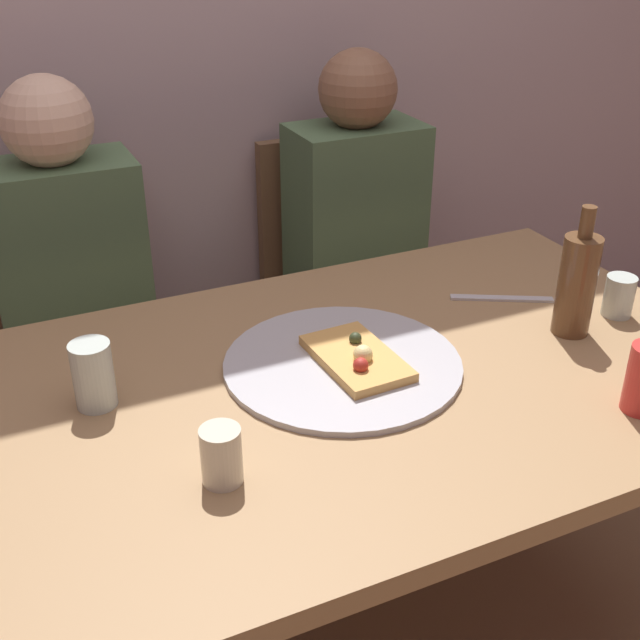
{
  "coord_description": "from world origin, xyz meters",
  "views": [
    {
      "loc": [
        -0.56,
        -1.1,
        1.52
      ],
      "look_at": [
        0.01,
        0.14,
        0.79
      ],
      "focal_mm": 44.86,
      "sensor_mm": 36.0,
      "label": 1
    }
  ],
  "objects_px": {
    "chair_left": "(77,324)",
    "guest_in_sweater": "(80,305)",
    "chair_right": "(345,272)",
    "tumbler_near": "(93,375)",
    "pizza_tray": "(343,364)",
    "guest_in_beanie": "(369,251)",
    "dining_table": "(348,412)",
    "table_knife": "(502,298)",
    "pizza_slice_last": "(357,357)",
    "wine_glass": "(221,455)",
    "tumbler_far": "(619,296)",
    "beer_bottle": "(577,283)"
  },
  "relations": [
    {
      "from": "dining_table",
      "to": "chair_right",
      "type": "distance_m",
      "value": 0.96
    },
    {
      "from": "pizza_tray",
      "to": "tumbler_near",
      "type": "bearing_deg",
      "value": 171.37
    },
    {
      "from": "tumbler_near",
      "to": "tumbler_far",
      "type": "height_order",
      "value": "tumbler_near"
    },
    {
      "from": "pizza_slice_last",
      "to": "tumbler_near",
      "type": "distance_m",
      "value": 0.47
    },
    {
      "from": "dining_table",
      "to": "chair_right",
      "type": "height_order",
      "value": "chair_right"
    },
    {
      "from": "wine_glass",
      "to": "dining_table",
      "type": "bearing_deg",
      "value": 30.65
    },
    {
      "from": "pizza_tray",
      "to": "chair_right",
      "type": "bearing_deg",
      "value": 63.2
    },
    {
      "from": "table_knife",
      "to": "chair_left",
      "type": "distance_m",
      "value": 1.11
    },
    {
      "from": "guest_in_beanie",
      "to": "chair_right",
      "type": "bearing_deg",
      "value": -90.0
    },
    {
      "from": "dining_table",
      "to": "chair_left",
      "type": "height_order",
      "value": "chair_left"
    },
    {
      "from": "chair_left",
      "to": "guest_in_beanie",
      "type": "bearing_deg",
      "value": 169.14
    },
    {
      "from": "pizza_tray",
      "to": "tumbler_far",
      "type": "relative_size",
      "value": 5.13
    },
    {
      "from": "dining_table",
      "to": "pizza_tray",
      "type": "xyz_separation_m",
      "value": [
        0.01,
        0.04,
        0.08
      ]
    },
    {
      "from": "pizza_tray",
      "to": "wine_glass",
      "type": "height_order",
      "value": "wine_glass"
    },
    {
      "from": "guest_in_sweater",
      "to": "wine_glass",
      "type": "bearing_deg",
      "value": 94.5
    },
    {
      "from": "tumbler_near",
      "to": "wine_glass",
      "type": "distance_m",
      "value": 0.31
    },
    {
      "from": "chair_left",
      "to": "pizza_slice_last",
      "type": "bearing_deg",
      "value": 115.44
    },
    {
      "from": "guest_in_beanie",
      "to": "beer_bottle",
      "type": "bearing_deg",
      "value": 94.63
    },
    {
      "from": "wine_glass",
      "to": "tumbler_near",
      "type": "bearing_deg",
      "value": 115.0
    },
    {
      "from": "pizza_slice_last",
      "to": "wine_glass",
      "type": "relative_size",
      "value": 2.45
    },
    {
      "from": "chair_left",
      "to": "guest_in_sweater",
      "type": "distance_m",
      "value": 0.2
    },
    {
      "from": "beer_bottle",
      "to": "guest_in_beanie",
      "type": "xyz_separation_m",
      "value": [
        -0.06,
        0.74,
        -0.21
      ]
    },
    {
      "from": "tumbler_far",
      "to": "wine_glass",
      "type": "height_order",
      "value": "wine_glass"
    },
    {
      "from": "tumbler_near",
      "to": "guest_in_sweater",
      "type": "distance_m",
      "value": 0.62
    },
    {
      "from": "dining_table",
      "to": "chair_left",
      "type": "bearing_deg",
      "value": 113.42
    },
    {
      "from": "pizza_tray",
      "to": "tumbler_near",
      "type": "height_order",
      "value": "tumbler_near"
    },
    {
      "from": "tumbler_near",
      "to": "chair_left",
      "type": "relative_size",
      "value": 0.13
    },
    {
      "from": "chair_right",
      "to": "tumbler_near",
      "type": "bearing_deg",
      "value": 41.45
    },
    {
      "from": "tumbler_near",
      "to": "pizza_slice_last",
      "type": "bearing_deg",
      "value": -10.22
    },
    {
      "from": "guest_in_beanie",
      "to": "tumbler_far",
      "type": "bearing_deg",
      "value": 105.29
    },
    {
      "from": "table_knife",
      "to": "guest_in_sweater",
      "type": "relative_size",
      "value": 0.19
    },
    {
      "from": "tumbler_near",
      "to": "chair_right",
      "type": "bearing_deg",
      "value": 41.45
    },
    {
      "from": "pizza_slice_last",
      "to": "chair_right",
      "type": "distance_m",
      "value": 0.96
    },
    {
      "from": "pizza_tray",
      "to": "table_knife",
      "type": "height_order",
      "value": "pizza_tray"
    },
    {
      "from": "tumbler_near",
      "to": "guest_in_beanie",
      "type": "height_order",
      "value": "guest_in_beanie"
    },
    {
      "from": "dining_table",
      "to": "wine_glass",
      "type": "xyz_separation_m",
      "value": [
        -0.3,
        -0.18,
        0.12
      ]
    },
    {
      "from": "beer_bottle",
      "to": "guest_in_sweater",
      "type": "bearing_deg",
      "value": 139.06
    },
    {
      "from": "pizza_tray",
      "to": "pizza_slice_last",
      "type": "xyz_separation_m",
      "value": [
        0.02,
        -0.02,
        0.02
      ]
    },
    {
      "from": "pizza_slice_last",
      "to": "guest_in_beanie",
      "type": "distance_m",
      "value": 0.8
    },
    {
      "from": "dining_table",
      "to": "table_knife",
      "type": "relative_size",
      "value": 6.88
    },
    {
      "from": "tumbler_near",
      "to": "chair_right",
      "type": "distance_m",
      "value": 1.17
    },
    {
      "from": "beer_bottle",
      "to": "guest_in_sweater",
      "type": "distance_m",
      "value": 1.14
    },
    {
      "from": "pizza_slice_last",
      "to": "guest_in_beanie",
      "type": "height_order",
      "value": "guest_in_beanie"
    },
    {
      "from": "guest_in_sweater",
      "to": "guest_in_beanie",
      "type": "height_order",
      "value": "same"
    },
    {
      "from": "pizza_tray",
      "to": "guest_in_beanie",
      "type": "relative_size",
      "value": 0.38
    },
    {
      "from": "tumbler_far",
      "to": "table_knife",
      "type": "height_order",
      "value": "tumbler_far"
    },
    {
      "from": "dining_table",
      "to": "wine_glass",
      "type": "height_order",
      "value": "wine_glass"
    },
    {
      "from": "tumbler_far",
      "to": "guest_in_beanie",
      "type": "relative_size",
      "value": 0.07
    },
    {
      "from": "pizza_tray",
      "to": "chair_left",
      "type": "height_order",
      "value": "chair_left"
    },
    {
      "from": "tumbler_near",
      "to": "chair_left",
      "type": "height_order",
      "value": "chair_left"
    }
  ]
}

